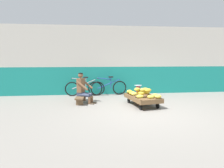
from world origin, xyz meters
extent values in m
plane|color=gray|center=(0.00, 0.00, 0.00)|extent=(80.00, 80.00, 0.00)
cube|color=#19847A|center=(0.00, 3.33, 0.64)|extent=(16.00, 0.30, 1.28)
cube|color=beige|center=(0.00, 3.33, 2.20)|extent=(16.00, 0.30, 1.85)
cube|color=brown|center=(0.14, 0.87, 0.23)|extent=(1.11, 1.58, 0.05)
cube|color=brown|center=(-0.25, 0.79, 0.31)|extent=(0.32, 1.42, 0.10)
cube|color=brown|center=(0.53, 0.95, 0.31)|extent=(0.32, 1.42, 0.10)
cube|color=brown|center=(0.00, 1.55, 0.31)|extent=(0.83, 0.20, 0.10)
cube|color=brown|center=(0.28, 0.18, 0.31)|extent=(0.83, 0.20, 0.10)
cylinder|color=black|center=(-0.27, 1.30, 0.09)|extent=(0.08, 0.19, 0.18)
cylinder|color=black|center=(0.35, 1.42, 0.09)|extent=(0.08, 0.19, 0.18)
cylinder|color=black|center=(-0.07, 0.31, 0.09)|extent=(0.08, 0.19, 0.18)
cylinder|color=black|center=(0.55, 0.44, 0.09)|extent=(0.08, 0.19, 0.18)
ellipsoid|color=gold|center=(0.13, 0.96, 0.42)|extent=(0.27, 0.22, 0.13)
ellipsoid|color=gold|center=(0.27, 0.32, 0.42)|extent=(0.25, 0.19, 0.13)
ellipsoid|color=gold|center=(-0.07, 0.42, 0.42)|extent=(0.29, 0.25, 0.13)
ellipsoid|color=gold|center=(0.49, 0.52, 0.42)|extent=(0.25, 0.19, 0.13)
ellipsoid|color=yellow|center=(-0.15, 0.88, 0.42)|extent=(0.30, 0.29, 0.13)
ellipsoid|color=gold|center=(-0.19, 1.04, 0.42)|extent=(0.29, 0.25, 0.13)
ellipsoid|color=yellow|center=(0.37, 1.15, 0.42)|extent=(0.24, 0.18, 0.13)
ellipsoid|color=yellow|center=(0.52, 0.35, 0.42)|extent=(0.27, 0.22, 0.13)
ellipsoid|color=yellow|center=(-0.23, 1.38, 0.42)|extent=(0.30, 0.29, 0.13)
ellipsoid|color=gold|center=(0.09, 1.10, 0.42)|extent=(0.30, 0.29, 0.13)
ellipsoid|color=yellow|center=(0.29, 1.05, 0.55)|extent=(0.26, 0.21, 0.13)
ellipsoid|color=gold|center=(0.19, 0.97, 0.55)|extent=(0.27, 0.22, 0.13)
ellipsoid|color=gold|center=(0.32, 0.80, 0.56)|extent=(0.28, 0.24, 0.13)
ellipsoid|color=gold|center=(-0.01, 1.08, 0.56)|extent=(0.30, 0.29, 0.13)
cube|color=brown|center=(-2.05, 1.55, 0.24)|extent=(0.41, 1.12, 0.05)
cube|color=brown|center=(-2.01, 1.94, 0.11)|extent=(0.25, 0.10, 0.22)
cube|color=brown|center=(-2.09, 1.17, 0.11)|extent=(0.25, 0.10, 0.22)
cylinder|color=brown|center=(-1.65, 1.46, 0.14)|extent=(0.10, 0.10, 0.27)
cube|color=#4C3D2D|center=(-1.60, 1.43, 0.02)|extent=(0.24, 0.18, 0.04)
cylinder|color=#38425B|center=(-1.83, 1.55, 0.32)|extent=(0.42, 0.29, 0.13)
cylinder|color=brown|center=(-1.73, 1.30, 0.14)|extent=(0.10, 0.10, 0.27)
cube|color=#4C3D2D|center=(-1.68, 1.27, 0.02)|extent=(0.24, 0.18, 0.04)
cylinder|color=#38425B|center=(-1.91, 1.39, 0.32)|extent=(0.42, 0.29, 0.13)
cube|color=#38425B|center=(-2.05, 1.55, 0.34)|extent=(0.32, 0.35, 0.14)
cube|color=brown|center=(-2.05, 1.55, 0.67)|extent=(0.30, 0.37, 0.52)
cylinder|color=brown|center=(-1.82, 1.66, 0.70)|extent=(0.45, 0.28, 0.36)
cylinder|color=brown|center=(-1.99, 1.30, 0.70)|extent=(0.45, 0.28, 0.36)
sphere|color=brown|center=(-2.05, 1.55, 1.05)|extent=(0.19, 0.19, 0.19)
ellipsoid|color=black|center=(-2.05, 1.55, 1.10)|extent=(0.17, 0.17, 0.09)
cube|color=#19847F|center=(0.22, 1.85, 0.15)|extent=(0.36, 0.28, 0.30)
cylinder|color=#28282D|center=(0.22, 1.85, 0.32)|extent=(0.20, 0.20, 0.03)
cube|color=#C6384C|center=(0.22, 1.85, 0.45)|extent=(0.16, 0.10, 0.24)
cylinder|color=white|center=(0.22, 1.79, 0.45)|extent=(0.13, 0.01, 0.13)
cylinder|color=#B2B5BA|center=(0.22, 1.85, 0.58)|extent=(0.30, 0.30, 0.01)
torus|color=black|center=(-2.50, 2.87, 0.32)|extent=(0.64, 0.07, 0.64)
torus|color=black|center=(-1.48, 2.90, 0.32)|extent=(0.64, 0.07, 0.64)
cylinder|color=#9EA0A5|center=(-1.99, 2.89, 0.52)|extent=(1.03, 0.06, 0.43)
cylinder|color=#9EA0A5|center=(-1.89, 2.89, 0.56)|extent=(0.04, 0.04, 0.48)
cylinder|color=#9EA0A5|center=(-2.20, 2.88, 0.76)|extent=(0.62, 0.05, 0.12)
cube|color=black|center=(-1.89, 2.89, 0.83)|extent=(0.20, 0.11, 0.05)
cylinder|color=black|center=(-2.50, 2.87, 0.78)|extent=(0.04, 0.48, 0.03)
torus|color=black|center=(-1.38, 2.88, 0.32)|extent=(0.64, 0.12, 0.64)
torus|color=black|center=(-0.37, 2.99, 0.32)|extent=(0.64, 0.12, 0.64)
cylinder|color=#234299|center=(-0.87, 2.94, 0.52)|extent=(1.03, 0.14, 0.43)
cylinder|color=#234299|center=(-0.77, 2.95, 0.56)|extent=(0.04, 0.04, 0.48)
cylinder|color=#234299|center=(-1.08, 2.91, 0.76)|extent=(0.62, 0.10, 0.12)
cube|color=black|center=(-0.77, 2.95, 0.83)|extent=(0.21, 0.12, 0.05)
cylinder|color=black|center=(-1.38, 2.88, 0.78)|extent=(0.08, 0.48, 0.03)
cube|color=#D13D4C|center=(0.47, 1.43, 0.12)|extent=(0.18, 0.12, 0.24)
camera|label=1|loc=(-1.66, -5.70, 1.69)|focal=31.02mm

